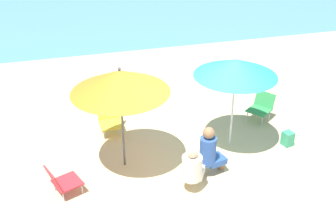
# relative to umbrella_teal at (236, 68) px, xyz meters

# --- Properties ---
(ground_plane) EXTENTS (40.00, 40.00, 0.00)m
(ground_plane) POSITION_rel_umbrella_teal_xyz_m (-0.73, -0.59, -1.75)
(ground_plane) COLOR #D3BC8C
(umbrella_teal) EXTENTS (1.64, 1.64, 1.98)m
(umbrella_teal) POSITION_rel_umbrella_teal_xyz_m (0.00, 0.00, 0.00)
(umbrella_teal) COLOR silver
(umbrella_teal) RESTS_ON ground_plane
(umbrella_orange) EXTENTS (1.79, 1.79, 2.06)m
(umbrella_orange) POSITION_rel_umbrella_teal_xyz_m (-2.26, -0.12, 0.04)
(umbrella_orange) COLOR #4C4C51
(umbrella_orange) RESTS_ON ground_plane
(beach_chair_a) EXTENTS (0.51, 0.60, 0.59)m
(beach_chair_a) POSITION_rel_umbrella_teal_xyz_m (-2.32, 1.22, -1.44)
(beach_chair_a) COLOR gold
(beach_chair_a) RESTS_ON ground_plane
(beach_chair_b) EXTENTS (0.72, 0.70, 0.62)m
(beach_chair_b) POSITION_rel_umbrella_teal_xyz_m (1.11, 0.81, -1.40)
(beach_chair_b) COLOR #33934C
(beach_chair_b) RESTS_ON ground_plane
(beach_chair_c) EXTENTS (0.66, 0.62, 0.59)m
(beach_chair_c) POSITION_rel_umbrella_teal_xyz_m (-3.48, -0.70, -1.44)
(beach_chair_c) COLOR red
(beach_chair_c) RESTS_ON ground_plane
(person_a) EXTENTS (0.52, 0.58, 0.88)m
(person_a) POSITION_rel_umbrella_teal_xyz_m (-1.23, -1.14, -1.30)
(person_a) COLOR silver
(person_a) RESTS_ON ground_plane
(person_b) EXTENTS (0.54, 0.39, 1.02)m
(person_b) POSITION_rel_umbrella_teal_xyz_m (-0.79, -0.83, -1.23)
(person_b) COLOR #2D519E
(person_b) RESTS_ON ground_plane
(beach_bag) EXTENTS (0.24, 0.24, 0.31)m
(beach_bag) POSITION_rel_umbrella_teal_xyz_m (1.15, -0.35, -1.59)
(beach_bag) COLOR #389970
(beach_bag) RESTS_ON ground_plane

